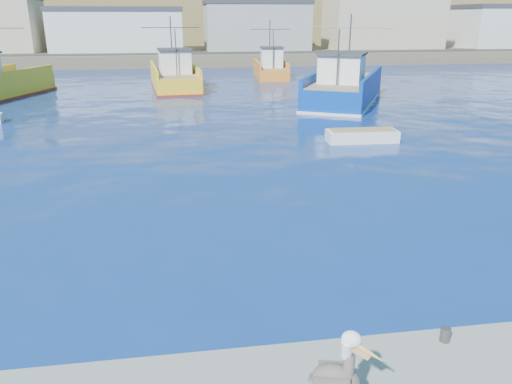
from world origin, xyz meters
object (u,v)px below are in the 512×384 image
Objects in this scene: skiff_mid at (362,137)px; pelican at (339,374)px; boat_orange at (271,68)px; trawler_blue at (344,88)px; trawler_yellow_b at (174,77)px.

pelican is at bearing -111.21° from skiff_mid.
trawler_blue is at bearing -80.98° from boat_orange.
trawler_blue is 1.56× the size of boat_orange.
boat_orange is at bearing 99.02° from trawler_blue.
trawler_yellow_b is 1.36× the size of boat_orange.
boat_orange is 50.12m from pelican.
boat_orange reaches higher than pelican.
trawler_blue reaches higher than boat_orange.
pelican is (2.66, -42.20, 0.06)m from trawler_yellow_b.
pelican is at bearing -99.05° from boat_orange.
boat_orange reaches higher than skiff_mid.
trawler_blue is (13.29, -10.04, 0.08)m from trawler_yellow_b.
trawler_blue is at bearing -37.07° from trawler_yellow_b.
trawler_blue is 13.33m from skiff_mid.
pelican is (-7.47, -19.24, 0.85)m from skiff_mid.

